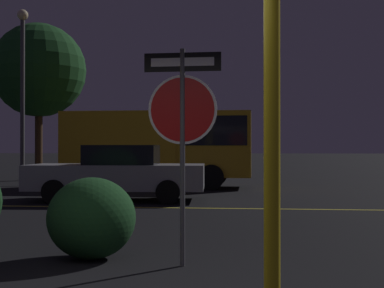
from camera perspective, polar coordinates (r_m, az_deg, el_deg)
The scene contains 8 objects.
road_center_stripe at distance 12.35m, azimuth 0.51°, elevation -6.84°, with size 37.93×0.12×0.01m, color gold.
stop_sign at distance 6.27m, azimuth -1.02°, elevation 3.39°, with size 0.91×0.06×2.55m.
yellow_pole_right at distance 3.74m, azimuth 8.52°, elevation 0.51°, with size 0.11×0.11×2.89m, color yellow.
hedge_bush_2 at distance 6.83m, azimuth -10.67°, elevation -7.78°, with size 1.10×1.07×1.02m, color #19421E.
passing_car_2 at distance 14.23m, azimuth -7.88°, elevation -3.05°, with size 4.75×2.21×1.46m.
delivery_truck at distance 18.78m, azimuth -2.95°, elevation 0.07°, with size 6.50×2.56×2.63m.
street_lamp at distance 20.58m, azimuth -17.63°, elevation 6.77°, with size 0.40×0.40×6.45m.
tree_1 at distance 24.16m, azimuth -16.02°, elevation 7.54°, with size 4.03×4.03×6.75m.
Camera 1 is at (1.10, -4.06, 1.39)m, focal length 50.00 mm.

